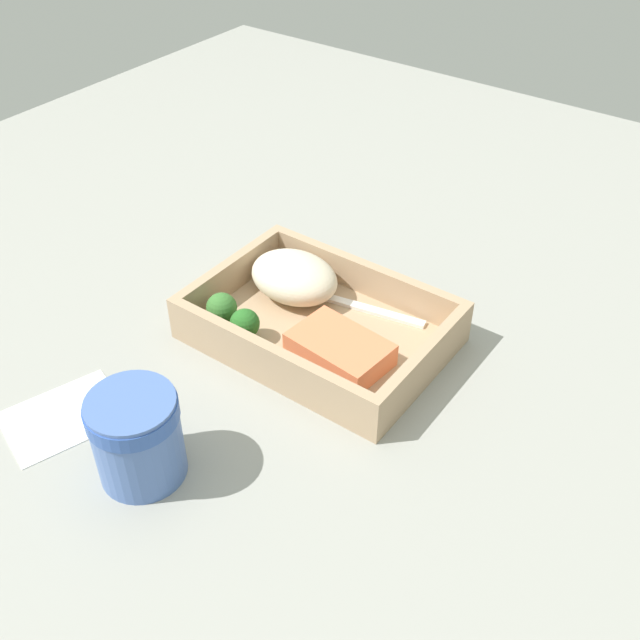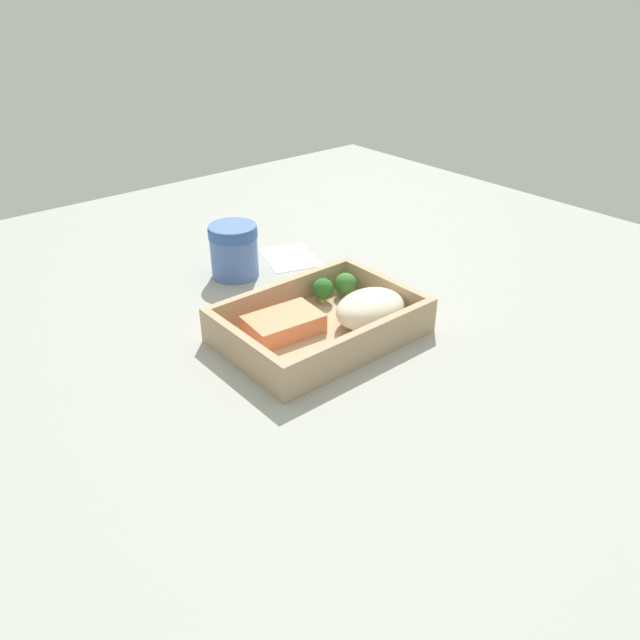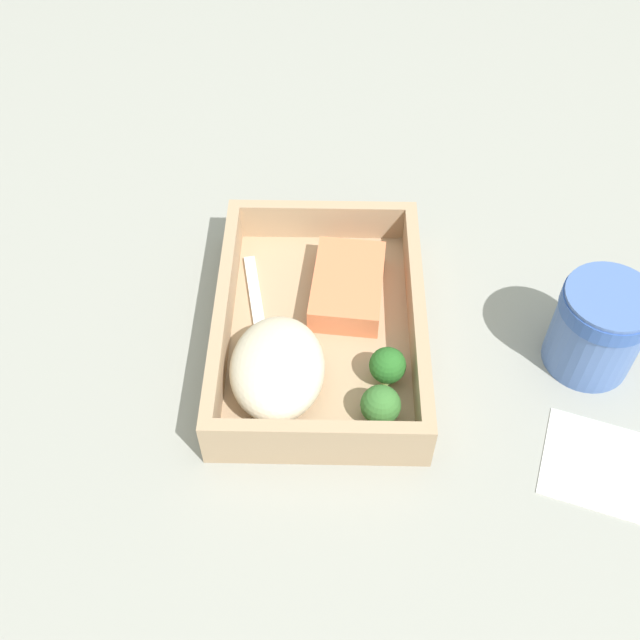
# 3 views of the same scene
# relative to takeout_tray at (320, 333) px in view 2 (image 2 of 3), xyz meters

# --- Properties ---
(ground_plane) EXTENTS (1.60, 1.60, 0.02)m
(ground_plane) POSITION_rel_takeout_tray_xyz_m (0.00, 0.00, -0.02)
(ground_plane) COLOR #96978F
(takeout_tray) EXTENTS (0.28, 0.19, 0.01)m
(takeout_tray) POSITION_rel_takeout_tray_xyz_m (0.00, 0.00, 0.00)
(takeout_tray) COLOR tan
(takeout_tray) RESTS_ON ground_plane
(tray_rim) EXTENTS (0.28, 0.19, 0.04)m
(tray_rim) POSITION_rel_takeout_tray_xyz_m (0.00, 0.00, 0.03)
(tray_rim) COLOR tan
(tray_rim) RESTS_ON takeout_tray
(salmon_fillet) EXTENTS (0.11, 0.08, 0.03)m
(salmon_fillet) POSITION_rel_takeout_tray_xyz_m (-0.05, 0.03, 0.02)
(salmon_fillet) COLOR #EA7C50
(salmon_fillet) RESTS_ON takeout_tray
(mashed_potatoes) EXTENTS (0.11, 0.08, 0.05)m
(mashed_potatoes) POSITION_rel_takeout_tray_xyz_m (0.06, -0.04, 0.03)
(mashed_potatoes) COLOR beige
(mashed_potatoes) RESTS_ON takeout_tray
(broccoli_floret_1) EXTENTS (0.03, 0.03, 0.04)m
(broccoli_floret_1) POSITION_rel_takeout_tray_xyz_m (0.06, 0.06, 0.03)
(broccoli_floret_1) COLOR #8BAF5A
(broccoli_floret_1) RESTS_ON takeout_tray
(broccoli_floret_2) EXTENTS (0.04, 0.04, 0.04)m
(broccoli_floret_2) POSITION_rel_takeout_tray_xyz_m (0.10, 0.05, 0.03)
(broccoli_floret_2) COLOR #819852
(broccoli_floret_2) RESTS_ON takeout_tray
(fork) EXTENTS (0.16, 0.05, 0.00)m
(fork) POSITION_rel_takeout_tray_xyz_m (-0.00, -0.06, 0.01)
(fork) COLOR white
(fork) RESTS_ON takeout_tray
(paper_cup) EXTENTS (0.08, 0.08, 0.09)m
(paper_cup) POSITION_rel_takeout_tray_xyz_m (0.02, 0.25, 0.05)
(paper_cup) COLOR #4B6CB1
(paper_cup) RESTS_ON ground_plane
(receipt_slip) EXTENTS (0.12, 0.14, 0.00)m
(receipt_slip) POSITION_rel_takeout_tray_xyz_m (0.14, 0.25, -0.00)
(receipt_slip) COLOR white
(receipt_slip) RESTS_ON ground_plane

